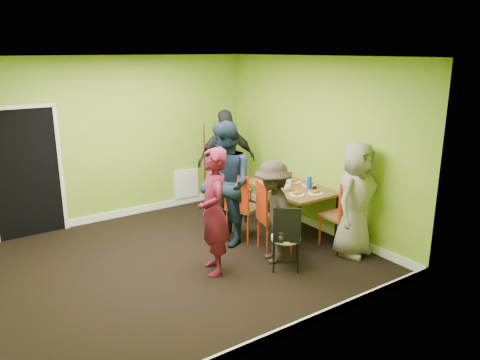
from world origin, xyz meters
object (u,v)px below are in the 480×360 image
at_px(thermos, 290,180).
at_px(person_back_end, 227,161).
at_px(person_standing, 214,212).
at_px(person_left_near, 273,212).
at_px(chair_bentwood, 286,235).
at_px(person_front_end, 356,199).
at_px(orange_bottle, 281,181).
at_px(easel, 216,164).
at_px(blue_bottle, 309,183).
at_px(dining_table, 290,190).
at_px(chair_back_end, 232,176).
at_px(chair_left_far, 241,203).
at_px(person_left_far, 225,184).
at_px(chair_left_near, 269,213).
at_px(chair_front_end, 344,211).

xyz_separation_m(thermos, person_back_end, (-0.29, 1.44, 0.07)).
distance_m(person_standing, person_left_near, 0.88).
bearing_deg(chair_bentwood, person_front_end, 30.21).
bearing_deg(chair_bentwood, person_back_end, 112.12).
bearing_deg(orange_bottle, easel, 99.17).
bearing_deg(person_back_end, chair_bentwood, 87.16).
height_order(blue_bottle, person_back_end, person_back_end).
relative_size(dining_table, chair_back_end, 1.59).
height_order(chair_left_far, person_left_far, person_left_far).
distance_m(orange_bottle, person_front_end, 1.51).
xyz_separation_m(chair_left_far, chair_back_end, (0.62, 1.20, 0.06)).
height_order(chair_left_near, thermos, chair_left_near).
relative_size(chair_left_far, chair_left_near, 1.03).
bearing_deg(person_front_end, person_standing, 149.19).
bearing_deg(chair_left_near, orange_bottle, 148.82).
bearing_deg(chair_left_near, person_left_far, -135.29).
relative_size(person_standing, person_left_near, 1.18).
relative_size(chair_back_end, person_left_far, 0.50).
bearing_deg(person_left_far, chair_back_end, 152.61).
distance_m(chair_front_end, person_left_near, 1.14).
distance_m(chair_left_near, chair_back_end, 1.86).
distance_m(blue_bottle, orange_bottle, 0.54).
bearing_deg(person_left_far, chair_bentwood, 16.53).
height_order(chair_left_far, chair_front_end, chair_left_far).
xyz_separation_m(chair_left_far, person_back_end, (0.61, 1.33, 0.32)).
bearing_deg(blue_bottle, person_left_far, 162.61).
height_order(chair_back_end, person_left_near, person_left_near).
bearing_deg(chair_left_far, person_front_end, 14.85).
relative_size(chair_back_end, chair_bentwood, 1.02).
height_order(thermos, person_back_end, person_back_end).
relative_size(chair_left_far, chair_bentwood, 1.18).
bearing_deg(orange_bottle, chair_left_near, -137.53).
bearing_deg(thermos, person_left_near, -141.35).
bearing_deg(person_left_near, person_front_end, 85.18).
distance_m(chair_left_near, easel, 2.43).
bearing_deg(person_front_end, person_left_near, 143.71).
height_order(chair_back_end, chair_front_end, chair_front_end).
bearing_deg(chair_back_end, chair_left_far, 38.73).
xyz_separation_m(easel, person_left_near, (-0.69, -2.64, -0.06)).
xyz_separation_m(chair_back_end, person_left_far, (-0.86, -1.15, 0.27)).
bearing_deg(person_standing, person_front_end, 90.20).
xyz_separation_m(person_left_near, person_front_end, (1.11, -0.49, 0.11)).
xyz_separation_m(chair_left_near, blue_bottle, (0.98, 0.23, 0.25)).
distance_m(orange_bottle, person_back_end, 1.23).
bearing_deg(person_standing, person_left_near, 97.87).
height_order(chair_left_near, chair_bentwood, chair_left_near).
height_order(chair_back_end, person_left_far, person_left_far).
distance_m(chair_left_far, blue_bottle, 1.16).
distance_m(person_left_far, person_front_end, 1.92).
xyz_separation_m(chair_bentwood, blue_bottle, (1.17, 0.84, 0.34)).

